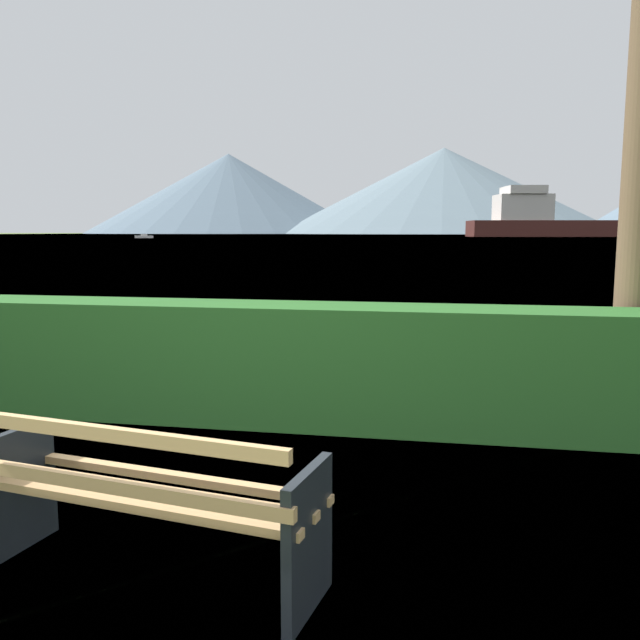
# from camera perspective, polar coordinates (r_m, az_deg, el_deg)

# --- Properties ---
(ground_plane) EXTENTS (1400.00, 1400.00, 0.00)m
(ground_plane) POSITION_cam_1_polar(r_m,az_deg,el_deg) (3.67, -14.22, -20.74)
(ground_plane) COLOR olive
(water_surface) EXTENTS (620.00, 620.00, 0.00)m
(water_surface) POSITION_cam_1_polar(r_m,az_deg,el_deg) (311.56, 10.49, 7.28)
(water_surface) COLOR #6B8EA3
(water_surface) RESTS_ON ground_plane
(park_bench) EXTENTS (1.85, 0.86, 0.87)m
(park_bench) POSITION_cam_1_polar(r_m,az_deg,el_deg) (3.44, -15.05, -14.85)
(park_bench) COLOR tan
(park_bench) RESTS_ON ground_plane
(hedge_row) EXTENTS (9.57, 0.72, 1.08)m
(hedge_row) POSITION_cam_1_polar(r_m,az_deg,el_deg) (5.97, -3.18, -3.81)
(hedge_row) COLOR #2D6B28
(hedge_row) RESTS_ON ground_plane
(cargo_ship_large) EXTENTS (97.56, 30.46, 16.66)m
(cargo_ship_large) POSITION_cam_1_polar(r_m,az_deg,el_deg) (239.44, 22.62, 7.84)
(cargo_ship_large) COLOR #471E19
(cargo_ship_large) RESTS_ON water_surface
(fishing_boat_near) EXTENTS (4.91, 3.30, 1.08)m
(fishing_boat_near) POSITION_cam_1_polar(r_m,az_deg,el_deg) (180.23, -15.10, 7.04)
(fishing_boat_near) COLOR silver
(fishing_boat_near) RESTS_ON water_surface
(distant_hills) EXTENTS (668.75, 287.83, 81.38)m
(distant_hills) POSITION_cam_1_polar(r_m,az_deg,el_deg) (553.26, 12.93, 11.17)
(distant_hills) COLOR slate
(distant_hills) RESTS_ON ground_plane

